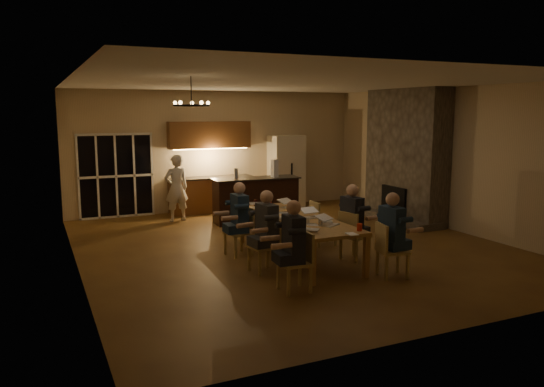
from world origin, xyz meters
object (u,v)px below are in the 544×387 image
Objects in this scene: laptop_a at (309,223)px; laptop_e at (258,203)px; standing_person at (176,188)px; redcup_near at (359,227)px; laptop_c at (282,212)px; chair_right_far at (323,223)px; plate_left at (304,229)px; person_left_near at (293,246)px; bar_island at (256,200)px; refrigerator at (286,171)px; mug_mid at (289,209)px; laptop_b at (329,219)px; can_silver at (320,222)px; can_cola at (255,203)px; chandelier at (191,105)px; mug_front at (307,220)px; redcup_far at (270,202)px; redcup_mid at (266,213)px; plate_far at (297,209)px; person_right_mid at (352,222)px; dining_table at (297,238)px; chair_right_mid at (355,235)px; chair_left_mid at (264,246)px; chair_left_far at (238,232)px; mug_back at (262,209)px; person_left_far at (240,219)px; chair_right_near at (393,250)px; plate_near at (325,221)px; laptop_f at (290,202)px; person_right_near at (391,235)px; person_left_mid at (267,231)px; laptop_d at (312,212)px; bar_blender at (275,168)px.

laptop_a is 1.00× the size of laptop_e.
standing_person reaches higher than redcup_near.
chair_right_far is at bearing -138.09° from laptop_c.
person_left_near is at bearing -128.02° from plate_left.
laptop_e is (-0.02, 1.08, 0.00)m from laptop_c.
person_left_near is (-1.45, -4.90, 0.15)m from bar_island.
mug_mid is at bearing -115.35° from refrigerator.
laptop_b is at bearing 131.07° from person_left_near.
can_silver is 1.00× the size of can_cola.
bar_island is 3.71× the size of chandelier.
person_left_near is 5.82m from standing_person.
mug_front is (0.24, 0.49, -0.06)m from laptop_a.
laptop_b reaches higher than redcup_far.
redcup_far is at bearing 62.42° from redcup_mid.
plate_far is (0.43, 1.22, -0.04)m from mug_front.
standing_person reaches higher than chair_right_far.
bar_island is 3.82m from person_right_mid.
dining_table is 1.06m from chair_right_mid.
chair_right_mid reaches higher than mug_front.
chair_left_mid is 2.78× the size of laptop_a.
chandelier is at bearing 27.45° from laptop_c.
laptop_e is 0.32m from can_cola.
mug_back is at bearing 93.86° from chair_left_far.
redcup_near is 2.09m from plate_far.
person_left_far reaches higher than plate_far.
chair_left_far is at bearing -125.66° from refrigerator.
can_silver is at bearing -110.54° from refrigerator.
person_left_near is 1.34m from redcup_near.
chandelier is at bearing 76.33° from chair_right_near.
laptop_c reaches higher than mug_front.
chair_right_far reaches higher than can_cola.
plate_near is at bearing 155.13° from chair_right_far.
laptop_f is 1.51m from plate_near.
person_right_near is 13.80× the size of mug_mid.
can_cola is at bearing -110.42° from bar_island.
person_left_mid is 4.31× the size of laptop_d.
standing_person is 16.29× the size of mug_front.
can_cola is (0.70, 0.84, 0.37)m from chair_left_far.
person_left_near reaches higher than plate_far.
bar_blender reaches higher than mug_mid.
redcup_far is (0.43, 0.63, 0.01)m from mug_back.
laptop_e is at bearing 99.77° from standing_person.
chair_right_far is at bearing -106.41° from refrigerator.
chair_right_near reaches higher than redcup_far.
can_silver reaches higher than mug_back.
laptop_b reaches higher than mug_front.
person_left_far is at bearing 172.68° from chair_left_mid.
chair_right_near is 0.64× the size of person_right_near.
laptop_e is (0.86, -3.05, 0.05)m from standing_person.
refrigerator reaches higher than standing_person.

